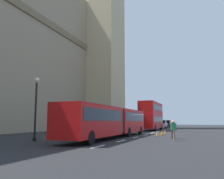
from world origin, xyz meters
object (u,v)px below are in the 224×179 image
object	(u,v)px
double_decker_bus	(151,115)
street_lamp	(36,104)
pedestrian_near_cones	(174,130)
traffic_cone_middle	(162,133)
sedan_lead	(162,124)
articulated_bus	(111,120)
sedan_trailing	(167,124)
traffic_cone_west	(157,134)
traffic_cone_east	(165,132)
pedestrian_by_kerb	(173,129)

from	to	relation	value
double_decker_bus	street_lamp	world-z (taller)	street_lamp
pedestrian_near_cones	street_lamp	bearing A→B (deg)	113.37
double_decker_bus	traffic_cone_middle	size ratio (longest dim) A/B	17.34
street_lamp	pedestrian_near_cones	bearing A→B (deg)	-66.63
sedan_lead	pedestrian_near_cones	bearing A→B (deg)	-169.84
articulated_bus	sedan_trailing	distance (m)	39.46
pedestrian_near_cones	traffic_cone_west	bearing A→B (deg)	23.70
sedan_trailing	pedestrian_near_cones	world-z (taller)	sedan_trailing
double_decker_bus	traffic_cone_middle	distance (m)	14.69
sedan_lead	traffic_cone_east	xyz separation A→B (m)	(-24.61, -4.04, -0.63)
sedan_lead	traffic_cone_west	distance (m)	29.29
traffic_cone_east	street_lamp	size ratio (longest dim) A/B	0.11
street_lamp	pedestrian_near_cones	world-z (taller)	street_lamp
sedan_trailing	pedestrian_near_cones	distance (m)	41.07
sedan_trailing	traffic_cone_east	world-z (taller)	sedan_trailing
pedestrian_near_cones	traffic_cone_east	bearing A→B (deg)	12.23
double_decker_bus	traffic_cone_west	xyz separation A→B (m)	(-16.03, -3.74, -2.43)
traffic_cone_middle	pedestrian_by_kerb	distance (m)	5.26
sedan_lead	sedan_trailing	xyz separation A→B (m)	(6.26, -0.26, 0.00)
traffic_cone_west	pedestrian_near_cones	world-z (taller)	pedestrian_near_cones
traffic_cone_west	sedan_trailing	bearing A→B (deg)	5.75
sedan_trailing	street_lamp	size ratio (longest dim) A/B	0.83
street_lamp	pedestrian_by_kerb	distance (m)	12.64
street_lamp	traffic_cone_east	bearing A→B (deg)	-30.54
articulated_bus	pedestrian_near_cones	world-z (taller)	articulated_bus
traffic_cone_east	traffic_cone_west	bearing A→B (deg)	177.06
sedan_lead	traffic_cone_middle	world-z (taller)	sedan_lead
sedan_trailing	pedestrian_near_cones	size ratio (longest dim) A/B	2.60
traffic_cone_east	sedan_trailing	bearing A→B (deg)	6.99
double_decker_bus	pedestrian_near_cones	size ratio (longest dim) A/B	5.95
street_lamp	pedestrian_near_cones	distance (m)	11.73
articulated_bus	street_lamp	bearing A→B (deg)	142.01
sedan_lead	pedestrian_by_kerb	bearing A→B (deg)	-169.68
articulated_bus	pedestrian_by_kerb	size ratio (longest dim) A/B	10.24
sedan_lead	traffic_cone_east	bearing A→B (deg)	-170.67
traffic_cone_west	pedestrian_near_cones	size ratio (longest dim) A/B	0.34
sedan_lead	pedestrian_by_kerb	distance (m)	32.38
articulated_bus	sedan_lead	distance (m)	33.20
traffic_cone_west	traffic_cone_east	size ratio (longest dim) A/B	1.00
traffic_cone_middle	double_decker_bus	bearing A→B (deg)	15.82
street_lamp	pedestrian_by_kerb	size ratio (longest dim) A/B	3.12
double_decker_bus	pedestrian_by_kerb	distance (m)	19.78
street_lamp	sedan_trailing	bearing A→B (deg)	-5.91
sedan_lead	pedestrian_by_kerb	size ratio (longest dim) A/B	2.60
double_decker_bus	sedan_lead	size ratio (longest dim) A/B	2.29
traffic_cone_west	pedestrian_by_kerb	distance (m)	3.50
sedan_trailing	pedestrian_near_cones	xyz separation A→B (m)	(-40.64, -5.90, -0.00)
street_lamp	pedestrian_by_kerb	bearing A→B (deg)	-55.21
traffic_cone_middle	pedestrian_near_cones	bearing A→B (deg)	-164.00
articulated_bus	pedestrian_near_cones	xyz separation A→B (m)	(-1.20, -6.08, -0.83)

